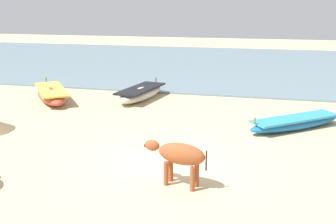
% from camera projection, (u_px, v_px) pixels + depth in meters
% --- Properties ---
extents(ground, '(80.00, 80.00, 0.00)m').
position_uv_depth(ground, '(165.00, 163.00, 10.25)').
color(ground, '#CCB789').
extents(sea_water, '(60.00, 20.00, 0.08)m').
position_uv_depth(sea_water, '(228.00, 64.00, 27.10)').
color(sea_water, slate).
rests_on(sea_water, ground).
extents(fishing_boat_2, '(3.11, 3.62, 0.73)m').
position_uv_depth(fishing_boat_2, '(52.00, 94.00, 16.84)').
color(fishing_boat_2, '#B74733').
rests_on(fishing_boat_2, ground).
extents(fishing_boat_3, '(1.65, 3.46, 0.72)m').
position_uv_depth(fishing_boat_3, '(141.00, 93.00, 17.05)').
color(fishing_boat_3, beige).
rests_on(fishing_boat_3, ground).
extents(fishing_boat_4, '(3.36, 2.97, 0.59)m').
position_uv_depth(fishing_boat_4, '(295.00, 122.00, 13.01)').
color(fishing_boat_4, '#1E669E').
rests_on(fishing_boat_4, ground).
extents(cow_adult_rust, '(1.56, 0.70, 1.02)m').
position_uv_depth(cow_adult_rust, '(179.00, 155.00, 8.79)').
color(cow_adult_rust, '#9E4C28').
rests_on(cow_adult_rust, ground).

